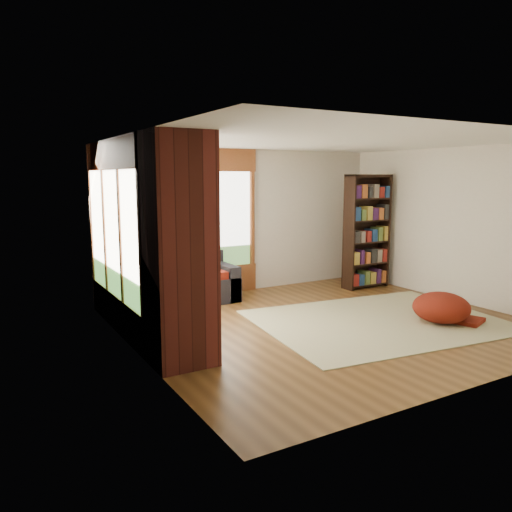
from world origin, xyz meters
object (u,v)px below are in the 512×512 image
sectional_sofa (158,295)px  dog_brindle (170,272)px  bookshelf (367,232)px  area_rug (378,321)px  brick_chimney (178,251)px  dog_tan (163,261)px  pouf (441,307)px

sectional_sofa → dog_brindle: bearing=-86.6°
bookshelf → dog_brindle: (-4.06, -0.33, -0.32)m
dog_brindle → area_rug: bearing=-131.7°
brick_chimney → dog_brindle: size_ratio=3.03×
dog_tan → dog_brindle: bearing=-124.9°
bookshelf → brick_chimney: bearing=-157.3°
brick_chimney → area_rug: size_ratio=0.75×
area_rug → dog_tan: 3.45m
area_rug → dog_brindle: (-2.65, 1.51, 0.75)m
sectional_sofa → bookshelf: bearing=-2.1°
brick_chimney → dog_brindle: (0.48, 1.57, -0.55)m
area_rug → bookshelf: size_ratio=1.62×
brick_chimney → bookshelf: size_ratio=1.21×
brick_chimney → dog_tan: brick_chimney is taller
bookshelf → pouf: bookshelf is taller
brick_chimney → area_rug: 3.39m
brick_chimney → sectional_sofa: (0.45, 2.05, -1.00)m
sectional_sofa → area_rug: size_ratio=0.63×
area_rug → dog_brindle: size_ratio=4.06×
sectional_sofa → area_rug: sectional_sofa is taller
pouf → dog_brindle: dog_brindle is taller
brick_chimney → area_rug: (3.13, 0.06, -1.29)m
area_rug → dog_tan: bearing=137.9°
pouf → dog_tan: (-3.25, 2.74, 0.55)m
bookshelf → pouf: 2.56m
pouf → dog_brindle: bearing=149.7°
sectional_sofa → dog_tan: size_ratio=2.18×
dog_tan → pouf: bearing=-62.9°
brick_chimney → dog_brindle: brick_chimney is taller
bookshelf → dog_tan: size_ratio=2.13×
brick_chimney → bookshelf: bearing=22.7°
dog_tan → bookshelf: bearing=-28.8°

